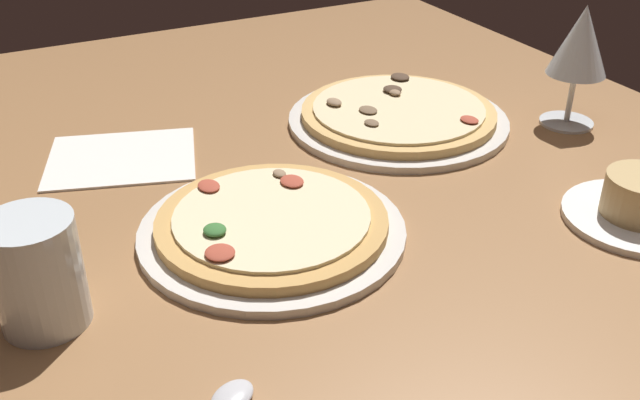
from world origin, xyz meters
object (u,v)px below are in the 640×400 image
at_px(water_glass, 39,279).
at_px(paper_menu, 122,158).
at_px(pizza_main, 272,226).
at_px(wine_glass_far, 580,44).
at_px(pizza_side, 398,116).
at_px(ramekin_on_saucer, 640,204).

bearing_deg(water_glass, paper_menu, 154.11).
height_order(pizza_main, wine_glass_far, wine_glass_far).
bearing_deg(wine_glass_far, water_glass, -81.39).
xyz_separation_m(pizza_side, ramekin_on_saucer, (0.33, 0.09, 0.01)).
relative_size(wine_glass_far, paper_menu, 0.91).
relative_size(ramekin_on_saucer, wine_glass_far, 0.96).
relative_size(pizza_main, paper_menu, 1.55).
bearing_deg(ramekin_on_saucer, paper_menu, -131.26).
height_order(pizza_side, wine_glass_far, wine_glass_far).
distance_m(pizza_side, wine_glass_far, 0.25).
distance_m(pizza_main, paper_menu, 0.27).
xyz_separation_m(pizza_main, pizza_side, (-0.18, 0.27, 0.00)).
bearing_deg(pizza_side, water_glass, -66.90).
bearing_deg(water_glass, pizza_side, 113.10).
bearing_deg(wine_glass_far, ramekin_on_saucer, -26.88).
bearing_deg(ramekin_on_saucer, pizza_main, -113.04).
bearing_deg(pizza_main, paper_menu, -158.94).
bearing_deg(pizza_main, pizza_side, 123.50).
bearing_deg(ramekin_on_saucer, water_glass, -101.28).
height_order(pizza_side, ramekin_on_saucer, ramekin_on_saucer).
distance_m(pizza_main, water_glass, 0.24).
relative_size(pizza_side, wine_glass_far, 1.83).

